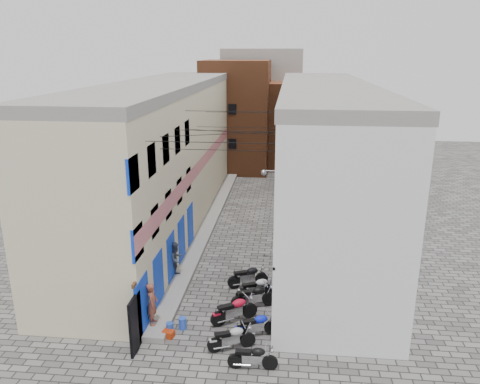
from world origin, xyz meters
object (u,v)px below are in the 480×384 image
(motorcycle_e, at_px, (254,295))
(water_jug_near, at_px, (170,328))
(motorcycle_f, at_px, (257,287))
(person_b, at_px, (176,259))
(person_a, at_px, (152,304))
(motorcycle_a, at_px, (253,356))
(motorcycle_d, at_px, (234,309))
(red_crate, at_px, (168,334))
(motorcycle_b, at_px, (231,337))
(water_jug_far, at_px, (183,323))
(motorcycle_g, at_px, (248,275))
(motorcycle_c, at_px, (256,324))

(motorcycle_e, bearing_deg, water_jug_near, -73.94)
(motorcycle_f, bearing_deg, person_b, -132.38)
(person_a, bearing_deg, water_jug_near, -116.67)
(motorcycle_a, bearing_deg, motorcycle_d, -162.78)
(water_jug_near, bearing_deg, person_a, 161.88)
(motorcycle_f, relative_size, red_crate, 4.52)
(motorcycle_a, distance_m, red_crate, 3.81)
(motorcycle_d, xyz_separation_m, motorcycle_e, (0.73, 1.21, -0.01))
(person_b, xyz_separation_m, water_jug_near, (0.80, -4.47, -0.89))
(motorcycle_b, xyz_separation_m, water_jug_far, (-2.13, 1.14, -0.29))
(person_a, relative_size, water_jug_near, 3.85)
(water_jug_near, bearing_deg, motorcycle_e, 35.89)
(motorcycle_e, relative_size, person_b, 1.19)
(motorcycle_b, bearing_deg, motorcycle_d, 162.70)
(motorcycle_b, xyz_separation_m, person_a, (-3.31, 1.02, 0.60))
(motorcycle_b, height_order, water_jug_near, motorcycle_b)
(person_b, height_order, water_jug_near, person_b)
(red_crate, bearing_deg, motorcycle_d, 28.84)
(motorcycle_g, height_order, water_jug_near, motorcycle_g)
(motorcycle_f, relative_size, person_b, 1.14)
(water_jug_far, bearing_deg, motorcycle_a, -35.89)
(motorcycle_b, distance_m, water_jug_near, 2.70)
(motorcycle_d, bearing_deg, person_b, -168.01)
(motorcycle_e, xyz_separation_m, motorcycle_g, (-0.43, 1.89, -0.02))
(water_jug_near, xyz_separation_m, red_crate, (0.00, -0.26, -0.09))
(motorcycle_a, height_order, motorcycle_g, motorcycle_g)
(motorcycle_a, height_order, motorcycle_d, motorcycle_d)
(motorcycle_e, xyz_separation_m, water_jug_far, (-2.74, -1.93, -0.35))
(motorcycle_f, distance_m, motorcycle_g, 1.21)
(motorcycle_f, distance_m, red_crate, 4.69)
(motorcycle_b, relative_size, person_a, 1.05)
(motorcycle_d, bearing_deg, water_jug_near, -97.85)
(person_b, bearing_deg, motorcycle_b, -119.35)
(red_crate, bearing_deg, motorcycle_f, 45.78)
(motorcycle_g, bearing_deg, motorcycle_a, -15.20)
(motorcycle_b, relative_size, water_jug_far, 3.76)
(motorcycle_g, xyz_separation_m, person_a, (-3.48, -3.94, 0.56))
(motorcycle_f, bearing_deg, motorcycle_g, -178.32)
(motorcycle_c, height_order, person_b, person_b)
(motorcycle_a, distance_m, person_b, 7.61)
(person_b, bearing_deg, red_crate, -142.42)
(motorcycle_d, distance_m, water_jug_near, 2.70)
(motorcycle_a, xyz_separation_m, person_a, (-4.19, 2.06, 0.62))
(motorcycle_a, distance_m, motorcycle_c, 1.98)
(motorcycle_g, bearing_deg, person_a, -63.36)
(motorcycle_c, height_order, motorcycle_d, motorcycle_d)
(motorcycle_a, relative_size, person_b, 1.03)
(motorcycle_b, height_order, motorcycle_d, motorcycle_d)
(motorcycle_a, bearing_deg, water_jug_far, -127.71)
(motorcycle_c, distance_m, motorcycle_f, 2.93)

